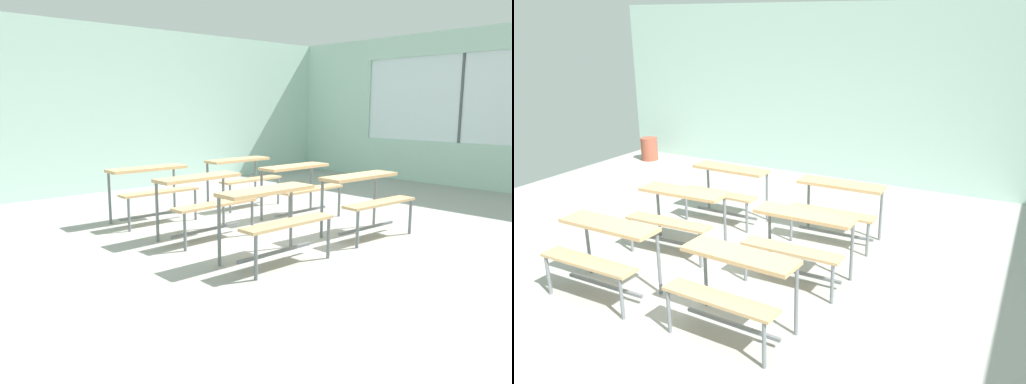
% 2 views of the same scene
% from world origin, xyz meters
% --- Properties ---
extents(ground, '(10.00, 9.00, 0.05)m').
position_xyz_m(ground, '(0.00, 0.00, -0.03)').
color(ground, '#9E9E99').
extents(wall_back, '(10.00, 0.12, 3.00)m').
position_xyz_m(wall_back, '(0.00, 4.50, 1.50)').
color(wall_back, silver).
rests_on(wall_back, ground).
extents(desk_bench_r0c0, '(1.10, 0.59, 0.74)m').
position_xyz_m(desk_bench_r0c0, '(-1.00, -0.60, 0.56)').
color(desk_bench_r0c0, tan).
rests_on(desk_bench_r0c0, ground).
extents(desk_bench_r0c1, '(1.12, 0.64, 0.74)m').
position_xyz_m(desk_bench_r0c1, '(0.55, -0.60, 0.56)').
color(desk_bench_r0c1, tan).
rests_on(desk_bench_r0c1, ground).
extents(desk_bench_r1c0, '(1.12, 0.63, 0.74)m').
position_xyz_m(desk_bench_r1c0, '(-0.99, 0.61, 0.56)').
color(desk_bench_r1c0, tan).
rests_on(desk_bench_r1c0, ground).
extents(desk_bench_r1c1, '(1.10, 0.59, 0.74)m').
position_xyz_m(desk_bench_r1c1, '(0.64, 0.59, 0.56)').
color(desk_bench_r1c1, tan).
rests_on(desk_bench_r1c1, ground).
extents(desk_bench_r2c0, '(1.11, 0.60, 0.74)m').
position_xyz_m(desk_bench_r2c0, '(-1.03, 1.77, 0.56)').
color(desk_bench_r2c0, tan).
rests_on(desk_bench_r2c0, ground).
extents(desk_bench_r2c1, '(1.11, 0.61, 0.74)m').
position_xyz_m(desk_bench_r2c1, '(0.60, 1.81, 0.56)').
color(desk_bench_r2c1, tan).
rests_on(desk_bench_r2c1, ground).
extents(trash_bin, '(0.33, 0.33, 0.45)m').
position_xyz_m(trash_bin, '(-4.23, 3.85, 0.23)').
color(trash_bin, '#9E4C38').
rests_on(trash_bin, ground).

